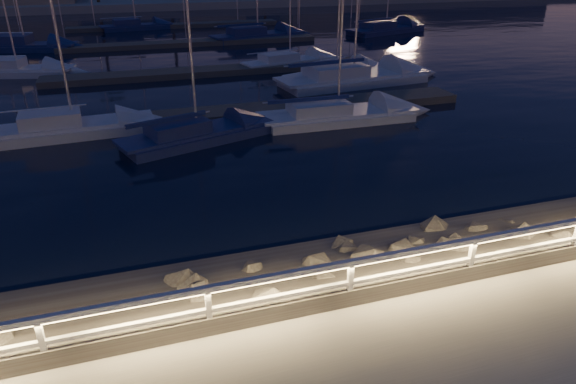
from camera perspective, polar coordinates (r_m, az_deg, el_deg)
The scene contains 17 objects.
ground at distance 12.22m, azimuth 15.50°, elevation -9.94°, with size 400.00×400.00×0.00m, color #A09A90.
harbor_water at distance 40.59m, azimuth -9.21°, elevation 13.81°, with size 400.00×440.00×0.60m.
guard_rail at distance 11.77m, azimuth 15.65°, elevation -6.92°, with size 44.11×0.12×1.06m.
riprap at distance 15.39m, azimuth 21.30°, elevation -4.43°, with size 31.07×2.64×1.29m.
floating_docks at distance 41.73m, azimuth -9.56°, elevation 14.89°, with size 22.00×36.00×0.40m.
far_shore at distance 82.67m, azimuth -14.52°, elevation 19.94°, with size 160.00×14.00×5.20m.
sailboat_a at distance 24.81m, azimuth -23.13°, elevation 6.74°, with size 7.01×2.52×11.79m.
sailboat_b at distance 22.39m, azimuth -10.49°, elevation 6.45°, with size 7.00×3.97×11.51m.
sailboat_c at distance 37.34m, azimuth -0.04°, elevation 14.33°, with size 7.27×3.59×11.90m.
sailboat_d at distance 24.90m, azimuth 5.12°, elevation 8.67°, with size 7.76×2.50×13.01m.
sailboat_f at distance 38.99m, azimuth -28.06°, elevation 11.96°, with size 7.30×3.78×11.98m.
sailboat_g at distance 33.85m, azimuth 5.17°, elevation 13.12°, with size 7.69×4.65×12.66m.
sailboat_h at distance 32.35m, azimuth 6.89°, elevation 12.57°, with size 9.96×3.97×16.40m.
sailboat_j at distance 48.82m, azimuth -27.39°, elevation 14.30°, with size 8.46×4.48×13.89m.
sailboat_k at distance 49.27m, azimuth -3.63°, elevation 17.01°, with size 9.12×4.36×14.93m.
sailboat_l at distance 54.42m, azimuth 10.65°, elevation 17.41°, with size 9.25×5.22×15.11m.
sailboat_n at distance 58.16m, azimuth -16.74°, elevation 17.28°, with size 7.36×3.15×12.15m.
Camera 1 is at (-5.99, -8.15, 6.85)m, focal length 32.00 mm.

